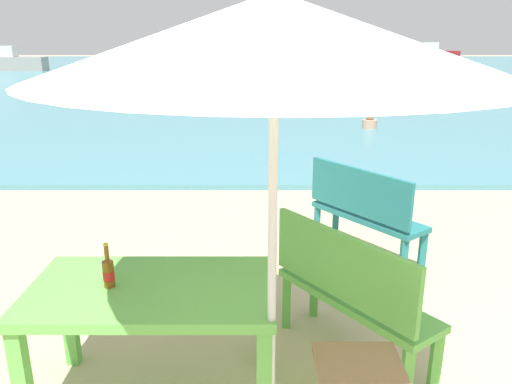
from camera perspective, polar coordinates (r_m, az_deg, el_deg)
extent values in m
cube|color=teal|center=(31.93, 1.23, 13.62)|extent=(120.00, 50.00, 0.08)
cube|color=#60B24C|center=(2.96, -11.69, -10.99)|extent=(1.40, 0.80, 0.06)
cube|color=#60B24C|center=(3.61, -20.48, -13.23)|extent=(0.08, 0.08, 0.70)
cube|color=#60B24C|center=(3.39, 0.91, -14.13)|extent=(0.08, 0.08, 0.70)
cylinder|color=brown|center=(2.97, -16.37, -8.99)|extent=(0.06, 0.06, 0.16)
cone|color=brown|center=(2.93, -16.50, -7.63)|extent=(0.06, 0.06, 0.03)
cylinder|color=brown|center=(2.91, -16.60, -6.61)|extent=(0.03, 0.03, 0.09)
cylinder|color=red|center=(2.97, -16.36, -9.13)|extent=(0.07, 0.07, 0.05)
cylinder|color=gold|center=(2.89, -16.68, -5.74)|extent=(0.03, 0.03, 0.01)
cylinder|color=silver|center=(2.40, 2.05, -6.45)|extent=(0.04, 0.04, 2.30)
cone|color=white|center=(2.20, 2.33, 17.38)|extent=(2.10, 2.10, 0.36)
cube|color=olive|center=(2.70, 12.00, -19.44)|extent=(0.44, 0.44, 0.04)
cube|color=#237275|center=(4.97, 12.84, -2.72)|extent=(1.01, 1.17, 0.05)
cube|color=#237275|center=(4.76, 11.81, 0.04)|extent=(0.76, 0.98, 0.44)
cube|color=#237275|center=(4.86, 18.69, -6.72)|extent=(0.06, 0.06, 0.42)
cube|color=#237275|center=(5.49, 9.28, -3.19)|extent=(0.06, 0.06, 0.42)
cube|color=#237275|center=(4.65, 16.69, -7.65)|extent=(0.06, 0.06, 0.42)
cube|color=#237275|center=(5.30, 7.17, -3.85)|extent=(0.06, 0.06, 0.42)
cube|color=#60B24C|center=(3.47, 11.50, -11.81)|extent=(1.00, 1.18, 0.05)
cube|color=#60B24C|center=(3.23, 9.84, -8.36)|extent=(0.74, 0.99, 0.44)
cube|color=#60B24C|center=(3.41, 20.05, -17.84)|extent=(0.06, 0.06, 0.42)
cube|color=#60B24C|center=(4.00, 6.82, -11.21)|extent=(0.06, 0.06, 0.42)
cube|color=#60B24C|center=(3.22, 17.03, -19.87)|extent=(0.06, 0.06, 0.42)
cube|color=#60B24C|center=(3.84, 3.67, -12.45)|extent=(0.06, 0.06, 0.42)
cylinder|color=tan|center=(11.98, 13.07, 7.60)|extent=(0.34, 0.34, 0.20)
sphere|color=tan|center=(11.95, 13.13, 8.57)|extent=(0.21, 0.21, 0.21)
cube|color=maroon|center=(47.40, 19.78, 14.45)|extent=(4.34, 1.18, 0.89)
cube|color=silver|center=(47.25, 19.42, 15.45)|extent=(1.38, 0.89, 0.69)
cube|color=gray|center=(35.63, -25.95, 13.08)|extent=(4.12, 1.12, 0.84)
cube|color=silver|center=(35.77, -26.67, 14.21)|extent=(1.31, 0.84, 0.66)
cube|color=gray|center=(37.44, 14.60, 14.26)|extent=(3.53, 0.96, 0.72)
cube|color=silver|center=(37.34, 14.18, 15.27)|extent=(1.12, 0.72, 0.56)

